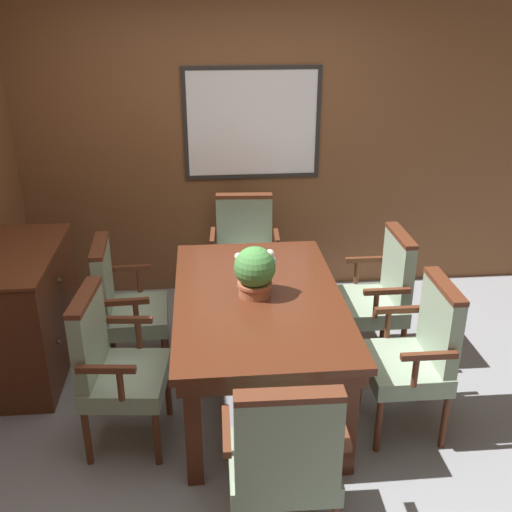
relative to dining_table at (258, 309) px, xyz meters
name	(u,v)px	position (x,y,z in m)	size (l,w,h in m)	color
ground_plane	(249,416)	(-0.08, -0.23, -0.64)	(14.00, 14.00, 0.00)	gray
wall_back	(230,154)	(-0.08, 1.65, 0.58)	(7.20, 0.08, 2.45)	brown
dining_table	(258,309)	(0.00, 0.00, 0.00)	(1.04, 1.71, 0.74)	#4C2314
chair_left_far	(122,302)	(-0.90, 0.39, -0.12)	(0.48, 0.57, 0.97)	#562B19
chair_head_far	(245,249)	(0.01, 1.25, -0.12)	(0.57, 0.48, 0.97)	#562B19
chair_right_near	(418,350)	(0.91, -0.39, -0.12)	(0.46, 0.56, 0.97)	#562B19
chair_head_near	(284,457)	(0.00, -1.20, -0.12)	(0.56, 0.47, 0.97)	#562B19
chair_left_near	(112,363)	(-0.87, -0.35, -0.12)	(0.50, 0.58, 0.97)	#562B19
chair_right_far	(380,291)	(0.90, 0.38, -0.12)	(0.46, 0.56, 0.97)	#562B19
potted_plant	(255,271)	(-0.02, 0.01, 0.26)	(0.27, 0.26, 0.32)	#9E5638
sideboard_cabinet	(26,313)	(-1.56, 0.44, -0.19)	(0.53, 1.08, 0.90)	#512816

